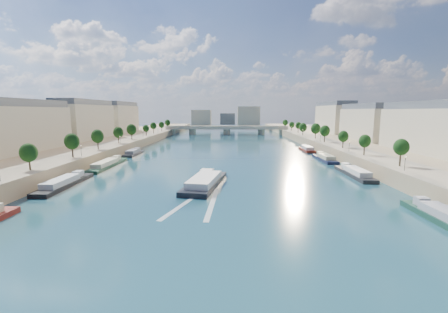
{
  "coord_description": "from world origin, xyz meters",
  "views": [
    {
      "loc": [
        2.9,
        -39.33,
        21.92
      ],
      "look_at": [
        0.72,
        71.29,
        5.0
      ],
      "focal_mm": 24.0,
      "sensor_mm": 36.0,
      "label": 1
    }
  ],
  "objects": [
    {
      "name": "ground",
      "position": [
        0.0,
        100.0,
        0.0
      ],
      "size": [
        700.0,
        700.0,
        0.0
      ],
      "primitive_type": "plane",
      "color": "#0D2739",
      "rests_on": "ground"
    },
    {
      "name": "quay_left",
      "position": [
        -72.0,
        100.0,
        2.5
      ],
      "size": [
        44.0,
        520.0,
        5.0
      ],
      "primitive_type": "cube",
      "color": "#9E8460",
      "rests_on": "ground"
    },
    {
      "name": "quay_right",
      "position": [
        72.0,
        100.0,
        2.5
      ],
      "size": [
        44.0,
        520.0,
        5.0
      ],
      "primitive_type": "cube",
      "color": "#9E8460",
      "rests_on": "ground"
    },
    {
      "name": "pave_left",
      "position": [
        -57.0,
        100.0,
        5.05
      ],
      "size": [
        14.0,
        520.0,
        0.1
      ],
      "primitive_type": "cube",
      "color": "gray",
      "rests_on": "quay_left"
    },
    {
      "name": "pave_right",
      "position": [
        57.0,
        100.0,
        5.05
      ],
      "size": [
        14.0,
        520.0,
        0.1
      ],
      "primitive_type": "cube",
      "color": "gray",
      "rests_on": "quay_right"
    },
    {
      "name": "trees_left",
      "position": [
        -55.0,
        102.0,
        10.48
      ],
      "size": [
        4.8,
        268.8,
        8.26
      ],
      "color": "#382B1E",
      "rests_on": "ground"
    },
    {
      "name": "trees_right",
      "position": [
        55.0,
        110.0,
        10.48
      ],
      "size": [
        4.8,
        268.8,
        8.26
      ],
      "color": "#382B1E",
      "rests_on": "ground"
    },
    {
      "name": "lamps_left",
      "position": [
        -52.5,
        90.0,
        7.78
      ],
      "size": [
        0.36,
        200.36,
        4.28
      ],
      "color": "black",
      "rests_on": "ground"
    },
    {
      "name": "lamps_right",
      "position": [
        52.5,
        105.0,
        7.78
      ],
      "size": [
        0.36,
        200.36,
        4.28
      ],
      "color": "black",
      "rests_on": "ground"
    },
    {
      "name": "buildings_left",
      "position": [
        -85.0,
        112.0,
        16.45
      ],
      "size": [
        16.0,
        226.0,
        23.2
      ],
      "color": "beige",
      "rests_on": "ground"
    },
    {
      "name": "buildings_right",
      "position": [
        85.0,
        112.0,
        16.45
      ],
      "size": [
        16.0,
        226.0,
        23.2
      ],
      "color": "beige",
      "rests_on": "ground"
    },
    {
      "name": "skyline",
      "position": [
        3.19,
        319.52,
        14.66
      ],
      "size": [
        79.0,
        42.0,
        22.0
      ],
      "color": "beige",
      "rests_on": "ground"
    },
    {
      "name": "bridge",
      "position": [
        0.0,
        238.83,
        5.08
      ],
      "size": [
        112.0,
        12.0,
        8.15
      ],
      "color": "#C1B79E",
      "rests_on": "ground"
    },
    {
      "name": "tour_barge",
      "position": [
        -4.47,
        46.78,
        1.06
      ],
      "size": [
        12.47,
        28.85,
        3.79
      ],
      "rotation": [
        0.0,
        0.0,
        -0.17
      ],
      "color": "black",
      "rests_on": "ground"
    },
    {
      "name": "wake",
      "position": [
        -4.47,
        30.18,
        0.02
      ],
      "size": [
        11.83,
        26.03,
        0.04
      ],
      "color": "silver",
      "rests_on": "ground"
    },
    {
      "name": "moored_barges_left",
      "position": [
        -45.5,
        43.91,
        0.84
      ],
      "size": [
        5.0,
        152.96,
        3.6
      ],
      "color": "#192238",
      "rests_on": "ground"
    },
    {
      "name": "moored_barges_right",
      "position": [
        45.5,
        55.68,
        0.84
      ],
      "size": [
        5.0,
        162.63,
        3.6
      ],
      "color": "black",
      "rests_on": "ground"
    }
  ]
}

